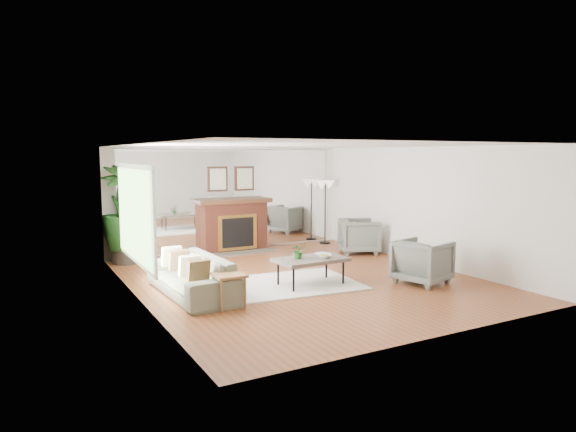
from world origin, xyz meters
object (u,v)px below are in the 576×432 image
side_table (229,279)px  floor_lamp (325,190)px  sofa (191,276)px  armchair_back (359,236)px  coffee_table (311,260)px  armchair_front (422,262)px  potted_ficus (125,211)px  fireplace (234,224)px

side_table → floor_lamp: size_ratio=0.32×
side_table → sofa: bearing=105.8°
armchair_back → side_table: size_ratio=1.69×
coffee_table → sofa: (-2.07, 0.43, -0.14)m
sofa → side_table: 1.02m
armchair_back → coffee_table: bearing=153.2°
armchair_front → side_table: size_ratio=1.65×
side_table → armchair_back: bearing=30.9°
potted_ficus → fireplace: bearing=3.5°
coffee_table → side_table: 1.87m
armchair_front → potted_ficus: 6.25m
sofa → floor_lamp: bearing=121.7°
fireplace → coffee_table: (-0.09, -3.74, -0.20)m
floor_lamp → sofa: bearing=-145.9°
fireplace → side_table: size_ratio=3.85×
fireplace → armchair_front: 4.90m
potted_ficus → floor_lamp: potted_ficus is taller
coffee_table → side_table: side_table is taller
potted_ficus → floor_lamp: (5.10, 0.00, 0.28)m
sofa → armchair_front: 4.14m
armchair_front → side_table: 3.68m
armchair_front → potted_ficus: bearing=29.3°
floor_lamp → side_table: bearing=-136.7°
floor_lamp → potted_ficus: bearing=-180.0°
coffee_table → potted_ficus: potted_ficus is taller
fireplace → armchair_back: bearing=-33.5°
fireplace → armchair_front: fireplace is taller
fireplace → sofa: 3.97m
coffee_table → side_table: size_ratio=2.42×
coffee_table → floor_lamp: (2.60, 3.58, 0.95)m
armchair_back → potted_ficus: size_ratio=0.42×
armchair_back → armchair_front: bearing=-169.4°
fireplace → armchair_back: (2.51, -1.66, -0.25)m
coffee_table → armchair_front: size_ratio=1.47×
fireplace → side_table: 4.69m
armchair_front → coffee_table: bearing=51.0°
sofa → potted_ficus: bearing=-174.6°
armchair_back → armchair_front: armchair_back is taller
fireplace → potted_ficus: 2.64m
armchair_front → side_table: armchair_front is taller
fireplace → side_table: (-1.89, -4.29, -0.21)m
floor_lamp → armchair_front: bearing=-99.2°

